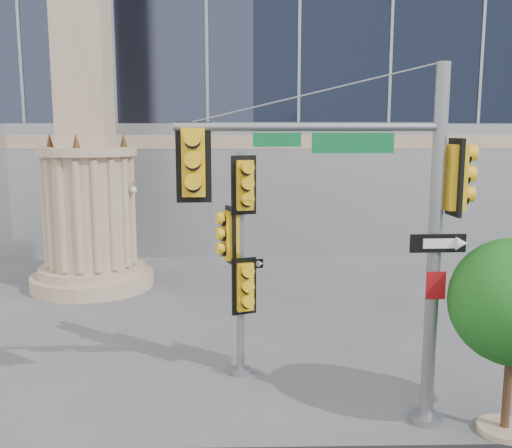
{
  "coord_description": "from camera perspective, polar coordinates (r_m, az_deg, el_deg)",
  "views": [
    {
      "loc": [
        -0.46,
        -11.51,
        5.63
      ],
      "look_at": [
        -0.15,
        2.0,
        3.44
      ],
      "focal_mm": 40.0,
      "sensor_mm": 36.0,
      "label": 1
    }
  ],
  "objects": [
    {
      "name": "ground",
      "position": [
        12.82,
        0.93,
        -16.85
      ],
      "size": [
        120.0,
        120.0,
        0.0
      ],
      "primitive_type": "plane",
      "color": "#545456",
      "rests_on": "ground"
    },
    {
      "name": "main_signal_pole",
      "position": [
        10.67,
        11.38,
        1.6
      ],
      "size": [
        5.34,
        0.67,
        6.86
      ],
      "rotation": [
        0.0,
        0.0,
        0.04
      ],
      "color": "slate",
      "rests_on": "ground"
    },
    {
      "name": "secondary_signal_pole",
      "position": [
        12.82,
        -1.64,
        -2.38
      ],
      "size": [
        0.98,
        0.7,
        5.2
      ],
      "rotation": [
        0.0,
        0.0,
        0.36
      ],
      "color": "slate",
      "rests_on": "ground"
    },
    {
      "name": "monument",
      "position": [
        21.25,
        -16.61,
        8.51
      ],
      "size": [
        4.4,
        4.4,
        16.6
      ],
      "color": "tan",
      "rests_on": "ground"
    }
  ]
}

